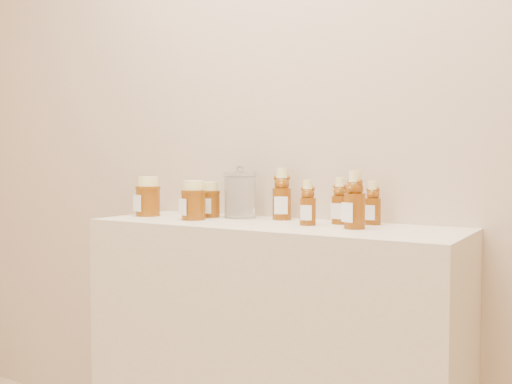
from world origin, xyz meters
The scene contains 11 objects.
wall_back centered at (0.00, 1.75, 1.35)m, with size 3.50×0.02×2.70m, color tan.
display_table centered at (0.00, 1.55, 0.45)m, with size 1.20×0.40×0.90m, color beige.
bear_bottle_back_left centered at (-0.03, 1.68, 1.00)m, with size 0.07×0.07×0.20m, color #642D07, non-canonical shape.
bear_bottle_back_mid centered at (0.19, 1.65, 0.98)m, with size 0.06×0.06×0.16m, color #642D07, non-canonical shape.
bear_bottle_back_right centered at (0.29, 1.68, 0.98)m, with size 0.05×0.05×0.15m, color #642D07, non-canonical shape.
bear_bottle_front_left centered at (0.12, 1.57, 0.98)m, with size 0.05×0.05×0.16m, color #642D07, non-canonical shape.
bear_bottle_front_right centered at (0.28, 1.55, 1.00)m, with size 0.07×0.07×0.19m, color #642D07, non-canonical shape.
honey_jar_left centered at (-0.51, 1.54, 0.97)m, with size 0.09×0.09×0.14m, color #642D07, non-canonical shape.
honey_jar_back centered at (-0.29, 1.62, 0.96)m, with size 0.08×0.08×0.12m, color #642D07, non-canonical shape.
honey_jar_front centered at (-0.28, 1.52, 0.97)m, with size 0.08×0.08×0.13m, color #642D07, non-canonical shape.
glass_canister centered at (-0.18, 1.65, 0.99)m, with size 0.12×0.12×0.18m, color white, non-canonical shape.
Camera 1 is at (0.90, -0.00, 1.09)m, focal length 40.00 mm.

